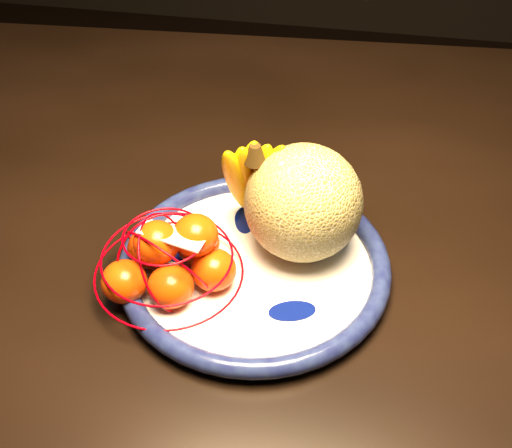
% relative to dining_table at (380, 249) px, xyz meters
% --- Properties ---
extents(dining_table, '(1.64, 1.05, 0.79)m').
position_rel_dining_table_xyz_m(dining_table, '(0.00, 0.00, 0.00)').
color(dining_table, black).
rests_on(dining_table, ground).
extents(fruit_bowl, '(0.32, 0.32, 0.03)m').
position_rel_dining_table_xyz_m(fruit_bowl, '(-0.16, -0.15, 0.10)').
color(fruit_bowl, white).
rests_on(fruit_bowl, dining_table).
extents(cantaloupe, '(0.14, 0.14, 0.14)m').
position_rel_dining_table_xyz_m(cantaloupe, '(-0.11, -0.11, 0.17)').
color(cantaloupe, olive).
rests_on(cantaloupe, fruit_bowl).
extents(banana_bunch, '(0.09, 0.10, 0.15)m').
position_rel_dining_table_xyz_m(banana_bunch, '(-0.17, -0.08, 0.17)').
color(banana_bunch, yellow).
rests_on(banana_bunch, fruit_bowl).
extents(mandarin_bag, '(0.20, 0.20, 0.11)m').
position_rel_dining_table_xyz_m(mandarin_bag, '(-0.24, -0.19, 0.13)').
color(mandarin_bag, '#F1450D').
rests_on(mandarin_bag, fruit_bowl).
extents(price_tag, '(0.07, 0.04, 0.01)m').
position_rel_dining_table_xyz_m(price_tag, '(-0.24, -0.20, 0.17)').
color(price_tag, white).
rests_on(price_tag, mandarin_bag).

